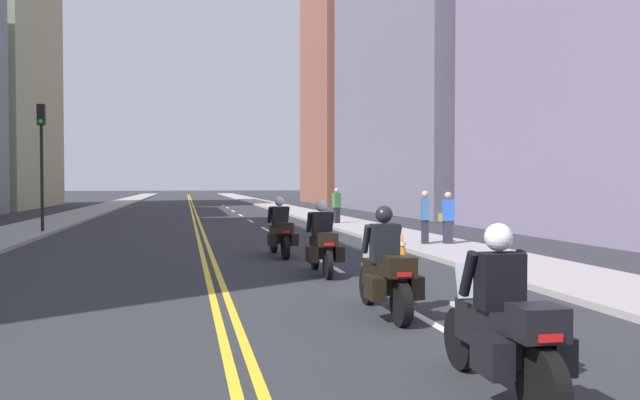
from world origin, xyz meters
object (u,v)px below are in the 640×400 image
Objects in this scene: motorcycle_2 at (322,244)px; pedestrian_0 at (448,219)px; motorcycle_1 at (386,272)px; pedestrian_1 at (337,206)px; traffic_light_near at (42,145)px; motorcycle_3 at (280,232)px; motorcycle_0 at (503,328)px; traffic_cone_0 at (402,248)px; pedestrian_2 at (425,218)px.

pedestrian_0 reaches higher than motorcycle_2.
pedestrian_1 is at bearing 78.63° from motorcycle_1.
pedestrian_0 is (4.96, 8.84, 0.24)m from motorcycle_1.
motorcycle_1 is 0.44× the size of traffic_light_near.
pedestrian_1 is at bearing 10.36° from traffic_light_near.
pedestrian_0 is (5.35, 1.16, 0.24)m from motorcycle_3.
pedestrian_1 is (4.08, 22.59, 0.26)m from motorcycle_0.
pedestrian_0 is at bearing 49.19° from traffic_cone_0.
pedestrian_1 is at bearing 83.05° from traffic_cone_0.
pedestrian_2 is at bearing -110.04° from pedestrian_1.
motorcycle_0 is 1.30× the size of pedestrian_0.
pedestrian_0 is 0.98× the size of pedestrian_2.
motorcycle_0 is 1.00× the size of motorcycle_1.
traffic_cone_0 is 3.95m from pedestrian_0.
traffic_light_near is (-8.19, 20.34, 2.79)m from motorcycle_0.
pedestrian_1 reaches higher than traffic_cone_0.
motorcycle_2 is at bearing 55.65° from pedestrian_0.
motorcycle_2 is at bearing -144.95° from traffic_cone_0.
motorcycle_3 is at bearing -132.76° from pedestrian_1.
motorcycle_2 is at bearing -56.89° from traffic_light_near.
pedestrian_1 reaches higher than pedestrian_0.
motorcycle_1 is 7.70m from motorcycle_3.
pedestrian_2 is (12.55, -7.81, -2.53)m from traffic_light_near.
pedestrian_0 is 0.69m from pedestrian_2.
traffic_light_near is 15.00m from pedestrian_2.
pedestrian_0 is at bearing -88.24° from pedestrian_2.
pedestrian_2 is at bearing -31.88° from traffic_light_near.
pedestrian_2 reaches higher than traffic_cone_0.
motorcycle_1 is at bearing -89.67° from motorcycle_3.
traffic_cone_0 is 0.14× the size of traffic_light_near.
pedestrian_1 reaches higher than pedestrian_2.
motorcycle_2 is at bearing 91.47° from motorcycle_0.
motorcycle_0 is 3.12× the size of traffic_cone_0.
pedestrian_2 is (4.36, 12.54, 0.26)m from motorcycle_0.
motorcycle_3 is 1.32× the size of pedestrian_0.
motorcycle_2 is at bearing 90.86° from motorcycle_1.
motorcycle_1 is at bearing 73.26° from pedestrian_0.
pedestrian_2 reaches higher than motorcycle_2.
traffic_cone_0 is at bearing -118.58° from pedestrian_1.
motorcycle_2 is (0.05, 7.70, 0.02)m from motorcycle_0.
motorcycle_2 reaches higher than motorcycle_0.
traffic_light_near reaches higher than motorcycle_2.
pedestrian_2 reaches higher than motorcycle_3.
pedestrian_1 reaches higher than motorcycle_3.
motorcycle_1 is at bearing -112.18° from traffic_cone_0.
traffic_cone_0 is 15.58m from traffic_light_near.
pedestrian_1 is (-0.95, 10.22, 0.02)m from pedestrian_0.
motorcycle_3 is 3.34m from traffic_cone_0.
motorcycle_2 is 2.98m from traffic_cone_0.
pedestrian_2 is at bearing 72.67° from motorcycle_0.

